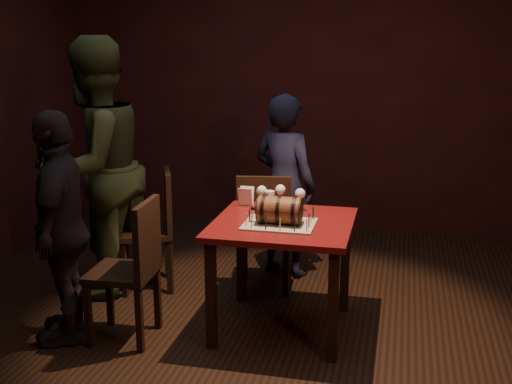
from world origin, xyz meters
The scene contains 16 objects.
room_shell centered at (0.00, 0.00, 1.40)m, with size 5.04×5.04×2.80m.
pub_table centered at (0.16, 0.10, 0.64)m, with size 0.90×0.90×0.75m.
cake_board centered at (0.16, 0.01, 0.76)m, with size 0.45×0.35×0.01m, color #9E937F.
barrel_cake centered at (0.15, 0.01, 0.85)m, with size 0.33×0.19×0.19m.
birthday_candles centered at (0.16, 0.01, 0.80)m, with size 0.40×0.30×0.09m.
wine_glass_left centered at (-0.04, 0.39, 0.87)m, with size 0.07×0.07×0.16m.
wine_glass_mid centered at (0.08, 0.45, 0.87)m, with size 0.07×0.07×0.16m.
wine_glass_right centered at (0.23, 0.37, 0.87)m, with size 0.07×0.07×0.16m.
pint_of_ale centered at (0.03, 0.29, 0.82)m, with size 0.07×0.07×0.15m.
menu_card centered at (-0.17, 0.43, 0.81)m, with size 0.10×0.05×0.13m, color white, non-canonical shape.
chair_back centered at (-0.09, 0.69, 0.52)m, with size 0.46×0.46×0.93m.
chair_left_rear centered at (-0.93, 0.59, 0.52)m, with size 0.52×0.52×0.93m.
chair_left_front centered at (-0.73, -0.27, 0.52)m, with size 0.42×0.42×0.93m.
person_back centered at (-0.02, 1.11, 0.74)m, with size 0.54×0.36×1.49m, color black.
person_left_rear centered at (-1.32, 0.41, 0.97)m, with size 0.94×0.73×1.93m, color #394321.
person_left_front centered at (-1.18, -0.35, 0.75)m, with size 0.88×0.37×1.50m, color black.
Camera 1 is at (0.90, -3.84, 1.95)m, focal length 45.00 mm.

